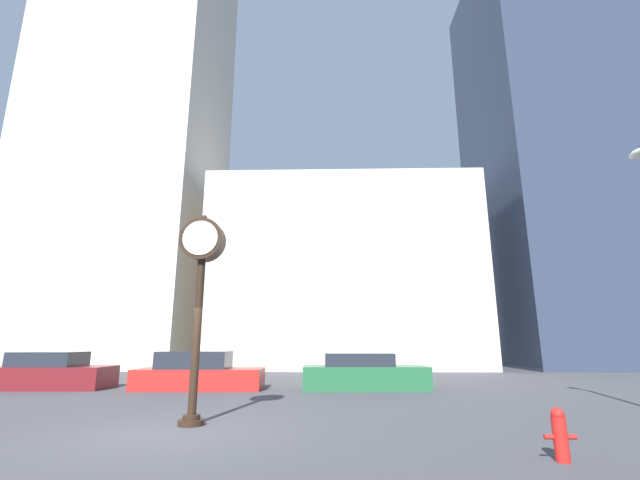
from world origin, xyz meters
TOP-DOWN VIEW (x-y plane):
  - ground_plane at (0.00, 0.00)m, footprint 200.00×200.00m
  - building_tall_tower at (-13.36, 24.00)m, footprint 13.18×12.00m
  - building_storefront_row at (4.06, 24.00)m, footprint 18.68×12.00m
  - building_glass_modern at (21.13, 24.00)m, footprint 10.67×12.00m
  - street_clock at (0.18, 0.92)m, footprint 1.00×0.56m
  - car_maroon at (-7.67, 8.14)m, footprint 4.41×2.02m
  - car_red at (-1.90, 8.08)m, footprint 4.83×2.04m
  - car_green at (4.43, 8.22)m, footprint 4.76×1.93m
  - fire_hydrant_near at (6.66, -1.81)m, footprint 0.48×0.21m

SIDE VIEW (x-z plane):
  - ground_plane at x=0.00m, z-range 0.00..0.00m
  - fire_hydrant_near at x=6.66m, z-range 0.01..0.78m
  - car_green at x=4.43m, z-range -0.10..1.24m
  - car_maroon at x=-7.67m, z-range -0.11..1.27m
  - car_red at x=-1.90m, z-range -0.12..1.28m
  - street_clock at x=0.18m, z-range 1.02..5.74m
  - building_storefront_row at x=4.06m, z-range 0.00..13.09m
  - building_glass_modern at x=21.13m, z-range 0.00..33.95m
  - building_tall_tower at x=-13.36m, z-range 0.00..40.79m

